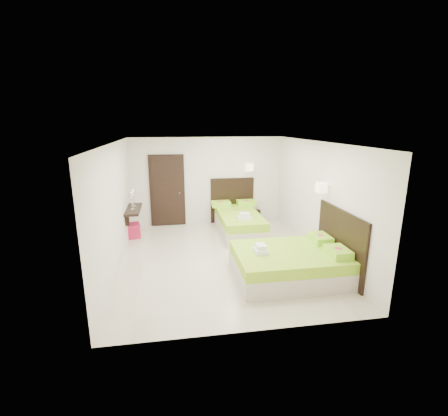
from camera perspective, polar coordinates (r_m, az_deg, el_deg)
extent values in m
plane|color=beige|center=(7.52, -0.38, -8.75)|extent=(5.50, 5.50, 0.00)
cube|color=beige|center=(9.10, 2.69, -3.32)|extent=(1.10, 2.21, 0.35)
cube|color=#83BF1E|center=(9.01, 2.71, -1.59)|extent=(1.09, 2.19, 0.22)
cube|color=black|center=(9.98, 1.44, 1.38)|extent=(1.33, 0.05, 1.38)
cube|color=#A1E72A|center=(9.68, -0.53, 0.73)|extent=(0.55, 0.38, 0.15)
cylinder|color=#DD3466|center=(9.67, -0.53, 1.19)|extent=(0.13, 0.13, 0.00)
cube|color=#A1E72A|center=(9.83, 3.93, 0.91)|extent=(0.55, 0.38, 0.15)
cylinder|color=#DD3466|center=(9.81, 3.93, 1.36)|extent=(0.13, 0.13, 0.00)
cube|color=white|center=(8.40, 3.58, -1.73)|extent=(0.33, 0.24, 0.09)
cube|color=white|center=(8.38, 3.59, -1.15)|extent=(0.25, 0.18, 0.09)
cube|color=#F2EAC7|center=(9.75, 4.51, 7.13)|extent=(0.20, 0.20, 0.22)
cylinder|color=#2D2116|center=(9.83, 4.39, 7.19)|extent=(0.03, 0.16, 0.03)
cube|color=beige|center=(6.71, 11.34, -10.48)|extent=(2.15, 1.61, 0.34)
cube|color=#83BF1E|center=(6.59, 11.46, -8.27)|extent=(2.13, 1.60, 0.22)
cube|color=black|center=(6.94, 19.70, -5.72)|extent=(0.05, 1.83, 1.35)
cube|color=#A1E72A|center=(6.54, 19.40, -7.32)|extent=(0.37, 0.54, 0.15)
cylinder|color=#DD3466|center=(6.51, 19.46, -6.69)|extent=(0.13, 0.13, 0.00)
cube|color=#A1E72A|center=(7.16, 16.56, -5.16)|extent=(0.37, 0.54, 0.15)
cylinder|color=#DD3466|center=(7.13, 16.60, -4.57)|extent=(0.13, 0.13, 0.00)
cube|color=white|center=(6.36, 6.49, -7.48)|extent=(0.24, 0.32, 0.09)
cube|color=white|center=(6.33, 6.51, -6.76)|extent=(0.18, 0.24, 0.09)
cube|color=#F2EAC7|center=(7.19, 16.77, 3.47)|extent=(0.19, 0.19, 0.22)
cylinder|color=#2D2116|center=(7.23, 17.34, 3.48)|extent=(0.16, 0.03, 0.03)
cube|color=black|center=(10.28, 4.96, -1.19)|extent=(0.47, 0.44, 0.37)
cube|color=#AA163D|center=(9.07, -15.79, -3.85)|extent=(0.45, 0.45, 0.38)
cube|color=black|center=(9.72, -9.93, 2.97)|extent=(1.02, 0.06, 2.14)
cube|color=black|center=(9.69, -9.93, 2.93)|extent=(0.88, 0.04, 2.06)
cylinder|color=silver|center=(9.66, -7.85, 2.68)|extent=(0.03, 0.10, 0.03)
cube|color=black|center=(8.75, -15.63, -0.22)|extent=(0.35, 1.20, 0.06)
cube|color=black|center=(8.37, -16.66, -2.03)|extent=(0.10, 0.04, 0.30)
cube|color=black|center=(9.23, -16.00, -0.44)|extent=(0.10, 0.04, 0.30)
cylinder|color=silver|center=(8.59, -15.75, -0.22)|extent=(0.10, 0.10, 0.02)
cylinder|color=silver|center=(8.56, -15.81, 0.56)|extent=(0.02, 0.02, 0.22)
cone|color=silver|center=(8.53, -15.87, 1.40)|extent=(0.07, 0.07, 0.04)
cylinder|color=white|center=(8.51, -15.91, 2.02)|extent=(0.02, 0.02, 0.15)
sphere|color=#FFB23F|center=(8.50, -15.96, 2.60)|extent=(0.02, 0.02, 0.02)
cylinder|color=silver|center=(8.88, -15.55, 0.27)|extent=(0.10, 0.10, 0.02)
cylinder|color=silver|center=(8.85, -15.61, 1.03)|extent=(0.02, 0.02, 0.22)
cone|color=silver|center=(8.82, -15.67, 1.85)|extent=(0.07, 0.07, 0.04)
cylinder|color=white|center=(8.80, -15.71, 2.45)|extent=(0.02, 0.02, 0.15)
sphere|color=#FFB23F|center=(8.79, -15.75, 3.00)|extent=(0.02, 0.02, 0.02)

